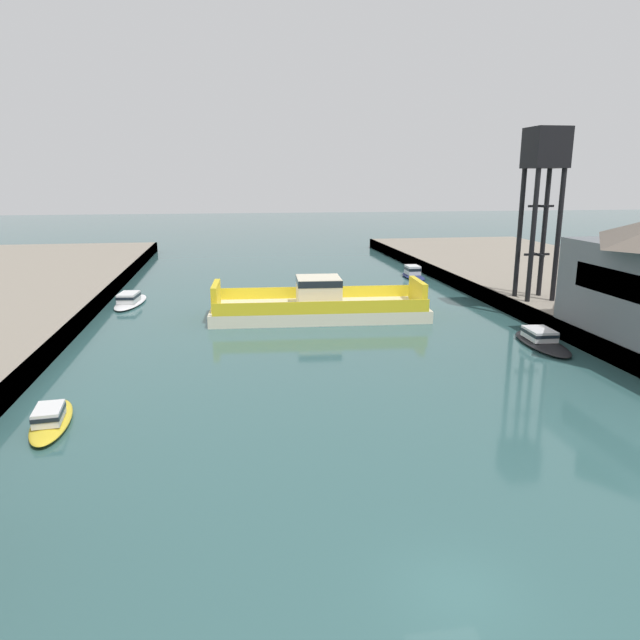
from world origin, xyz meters
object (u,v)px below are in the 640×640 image
chain_ferry (319,305)px  moored_boat_mid_right (130,300)px  moored_boat_near_right (413,273)px  crane_tower (545,167)px  moored_boat_mid_left (51,419)px  moored_boat_near_left (541,340)px

chain_ferry → moored_boat_mid_right: chain_ferry is taller
moored_boat_near_right → crane_tower: size_ratio=0.44×
moored_boat_mid_right → crane_tower: (37.94, -10.16, 12.90)m
moored_boat_mid_left → moored_boat_mid_right: (-0.73, 30.01, 0.05)m
moored_boat_near_right → crane_tower: bearing=-77.8°
chain_ferry → moored_boat_mid_left: (-17.26, -21.77, -0.69)m
moored_boat_near_right → moored_boat_mid_left: 52.73m
moored_boat_mid_left → crane_tower: crane_tower is taller
moored_boat_mid_left → moored_boat_mid_right: bearing=91.4°
moored_boat_near_left → moored_boat_mid_left: 34.18m
moored_boat_near_right → moored_boat_mid_left: bearing=-128.1°
moored_boat_near_left → moored_boat_mid_right: moored_boat_mid_right is taller
chain_ferry → crane_tower: crane_tower is taller
chain_ferry → moored_boat_mid_left: 27.79m
chain_ferry → moored_boat_mid_right: bearing=155.4°
moored_boat_mid_right → moored_boat_near_left: bearing=-30.9°
crane_tower → moored_boat_mid_right: bearing=165.0°
moored_boat_near_left → moored_boat_mid_left: moored_boat_near_left is taller
chain_ferry → moored_boat_mid_right: (-17.99, 8.24, -0.64)m
moored_boat_near_right → crane_tower: (4.66, -21.64, 12.81)m
moored_boat_near_right → chain_ferry: bearing=-127.8°
moored_boat_near_left → moored_boat_mid_right: size_ratio=0.93×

